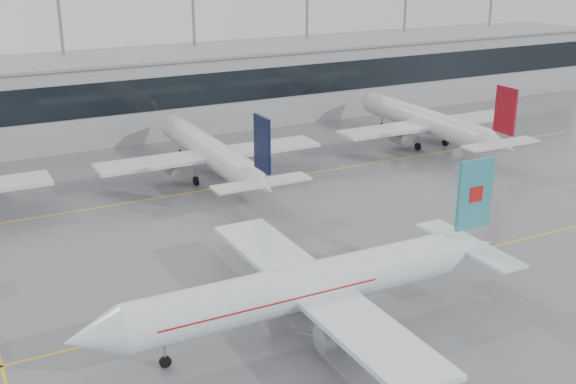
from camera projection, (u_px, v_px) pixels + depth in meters
ground at (348, 282)px, 66.03m from camera, size 320.00×320.00×0.00m
taxi_line_main at (348, 282)px, 66.03m from camera, size 120.00×0.25×0.01m
taxi_line_north at (223, 187)px, 91.15m from camera, size 120.00×0.25×0.01m
terminal at (145, 95)px, 115.95m from camera, size 180.00×15.00×12.00m
terminal_glass at (159, 94)px, 109.13m from camera, size 180.00×0.20×5.00m
terminal_roof at (142, 56)px, 113.90m from camera, size 182.00×16.00×0.40m
light_masts at (131, 44)px, 118.54m from camera, size 156.40×1.00×22.60m
air_canada_jet at (312, 285)px, 56.95m from camera, size 37.67×30.41×12.01m
parked_jet_c at (211, 152)px, 93.01m from camera, size 29.64×36.96×11.72m
parked_jet_d at (428, 122)px, 108.22m from camera, size 29.64×36.96×11.72m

